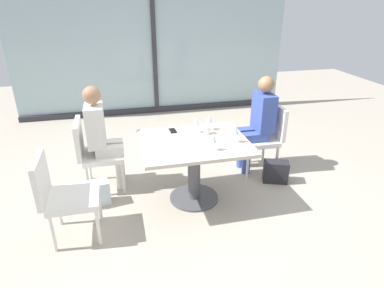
% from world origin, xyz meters
% --- Properties ---
extents(ground_plane, '(12.00, 12.00, 0.00)m').
position_xyz_m(ground_plane, '(0.00, 0.00, 0.00)').
color(ground_plane, '#A89E8E').
extents(window_wall_backdrop, '(5.13, 0.10, 2.70)m').
position_xyz_m(window_wall_backdrop, '(0.00, 3.20, 1.21)').
color(window_wall_backdrop, '#9FB7BC').
rests_on(window_wall_backdrop, ground_plane).
extents(dining_table_main, '(1.15, 0.94, 0.73)m').
position_xyz_m(dining_table_main, '(0.00, 0.00, 0.54)').
color(dining_table_main, '#BCB29E').
rests_on(dining_table_main, ground_plane).
extents(chair_far_left, '(0.50, 0.46, 0.87)m').
position_xyz_m(chair_far_left, '(-1.08, 0.52, 0.50)').
color(chair_far_left, silver).
rests_on(chair_far_left, ground_plane).
extents(chair_far_right, '(0.50, 0.46, 0.87)m').
position_xyz_m(chair_far_right, '(1.08, 0.52, 0.50)').
color(chair_far_right, silver).
rests_on(chair_far_right, ground_plane).
extents(chair_side_end, '(0.50, 0.46, 0.87)m').
position_xyz_m(chair_side_end, '(-1.34, -0.35, 0.50)').
color(chair_side_end, silver).
rests_on(chair_side_end, ground_plane).
extents(person_far_left, '(0.39, 0.34, 1.26)m').
position_xyz_m(person_far_left, '(-0.97, 0.52, 0.70)').
color(person_far_left, silver).
rests_on(person_far_left, ground_plane).
extents(person_far_right, '(0.39, 0.34, 1.26)m').
position_xyz_m(person_far_right, '(0.97, 0.52, 0.70)').
color(person_far_right, '#384C9E').
rests_on(person_far_right, ground_plane).
extents(wine_glass_0, '(0.07, 0.07, 0.18)m').
position_xyz_m(wine_glass_0, '(0.13, -0.26, 0.86)').
color(wine_glass_0, silver).
rests_on(wine_glass_0, dining_table_main).
extents(wine_glass_1, '(0.07, 0.07, 0.18)m').
position_xyz_m(wine_glass_1, '(0.25, 0.28, 0.86)').
color(wine_glass_1, silver).
rests_on(wine_glass_1, dining_table_main).
extents(wine_glass_2, '(0.07, 0.07, 0.18)m').
position_xyz_m(wine_glass_2, '(0.42, -0.13, 0.86)').
color(wine_glass_2, silver).
rests_on(wine_glass_2, dining_table_main).
extents(wine_glass_3, '(0.07, 0.07, 0.18)m').
position_xyz_m(wine_glass_3, '(0.08, 0.23, 0.86)').
color(wine_glass_3, silver).
rests_on(wine_glass_3, dining_table_main).
extents(coffee_cup, '(0.08, 0.08, 0.09)m').
position_xyz_m(coffee_cup, '(0.19, 0.16, 0.78)').
color(coffee_cup, white).
rests_on(coffee_cup, dining_table_main).
extents(cell_phone_on_table, '(0.08, 0.15, 0.01)m').
position_xyz_m(cell_phone_on_table, '(-0.17, 0.33, 0.73)').
color(cell_phone_on_table, black).
rests_on(cell_phone_on_table, dining_table_main).
extents(handbag_0, '(0.32, 0.21, 0.28)m').
position_xyz_m(handbag_0, '(-1.10, 0.14, 0.14)').
color(handbag_0, silver).
rests_on(handbag_0, ground_plane).
extents(handbag_1, '(0.34, 0.25, 0.28)m').
position_xyz_m(handbag_1, '(1.09, 0.13, 0.14)').
color(handbag_1, '#232328').
rests_on(handbag_1, ground_plane).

